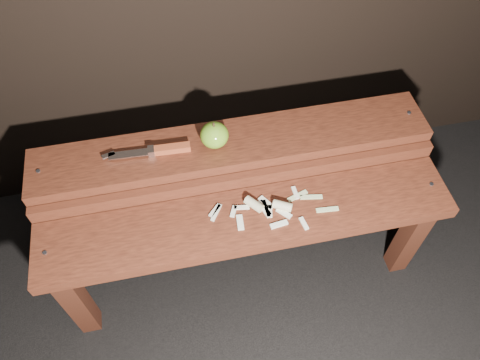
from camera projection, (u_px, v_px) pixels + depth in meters
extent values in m
plane|color=black|center=(243.00, 266.00, 1.69)|extent=(60.00, 60.00, 0.00)
cube|color=#39180E|center=(77.00, 301.00, 1.42)|extent=(0.06, 0.06, 0.38)
cube|color=#39180E|center=(409.00, 238.00, 1.55)|extent=(0.06, 0.06, 0.38)
cube|color=#4B1F12|center=(248.00, 221.00, 1.34)|extent=(1.20, 0.20, 0.04)
cylinder|color=slate|center=(45.00, 253.00, 1.26)|extent=(0.01, 0.01, 0.00)
cylinder|color=slate|center=(431.00, 184.00, 1.39)|extent=(0.01, 0.01, 0.00)
cube|color=#39180E|center=(73.00, 212.00, 1.56)|extent=(0.06, 0.06, 0.46)
cube|color=#39180E|center=(378.00, 160.00, 1.69)|extent=(0.06, 0.06, 0.46)
cube|color=#4B1F12|center=(240.00, 181.00, 1.37)|extent=(1.20, 0.02, 0.05)
cube|color=#4B1F12|center=(233.00, 145.00, 1.40)|extent=(1.20, 0.18, 0.04)
cylinder|color=slate|center=(38.00, 171.00, 1.32)|extent=(0.01, 0.01, 0.00)
cylinder|color=slate|center=(409.00, 113.00, 1.45)|extent=(0.01, 0.01, 0.00)
ellipsoid|color=#63921E|center=(214.00, 135.00, 1.35)|extent=(0.08, 0.08, 0.08)
cylinder|color=#382314|center=(214.00, 125.00, 1.31)|extent=(0.01, 0.01, 0.01)
cube|color=#973F21|center=(172.00, 149.00, 1.36)|extent=(0.10, 0.03, 0.02)
cube|color=silver|center=(151.00, 151.00, 1.35)|extent=(0.02, 0.03, 0.02)
cube|color=silver|center=(128.00, 154.00, 1.34)|extent=(0.11, 0.03, 0.00)
cube|color=silver|center=(108.00, 155.00, 1.34)|extent=(0.04, 0.02, 0.00)
cube|color=beige|center=(284.00, 213.00, 1.33)|extent=(0.04, 0.05, 0.01)
cube|color=beige|center=(242.00, 207.00, 1.34)|extent=(0.05, 0.02, 0.01)
cube|color=beige|center=(304.00, 223.00, 1.31)|extent=(0.02, 0.04, 0.01)
cube|color=beige|center=(216.00, 213.00, 1.33)|extent=(0.04, 0.05, 0.01)
cube|color=beige|center=(295.00, 193.00, 1.37)|extent=(0.01, 0.04, 0.01)
cube|color=beige|center=(269.00, 211.00, 1.33)|extent=(0.02, 0.04, 0.01)
cube|color=beige|center=(264.00, 208.00, 1.34)|extent=(0.03, 0.06, 0.01)
cube|color=beige|center=(266.00, 209.00, 1.34)|extent=(0.01, 0.06, 0.01)
cube|color=beige|center=(234.00, 211.00, 1.33)|extent=(0.03, 0.04, 0.01)
cube|color=beige|center=(266.00, 203.00, 1.35)|extent=(0.04, 0.05, 0.01)
cube|color=beige|center=(279.00, 224.00, 1.31)|extent=(0.05, 0.02, 0.01)
cube|color=beige|center=(240.00, 222.00, 1.31)|extent=(0.02, 0.05, 0.01)
cube|color=beige|center=(215.00, 211.00, 1.33)|extent=(0.04, 0.04, 0.01)
cylinder|color=#C9BB8C|center=(254.00, 204.00, 1.33)|extent=(0.05, 0.06, 0.03)
cylinder|color=#C9BB8C|center=(282.00, 206.00, 1.33)|extent=(0.06, 0.05, 0.03)
cube|color=#BCC988|center=(327.00, 209.00, 1.34)|extent=(0.07, 0.02, 0.00)
cube|color=#BCC988|center=(298.00, 196.00, 1.36)|extent=(0.07, 0.03, 0.00)
cube|color=#BCC988|center=(311.00, 197.00, 1.36)|extent=(0.07, 0.02, 0.00)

